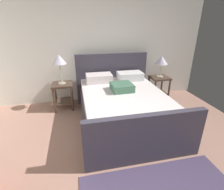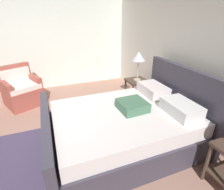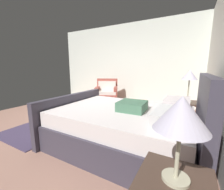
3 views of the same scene
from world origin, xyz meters
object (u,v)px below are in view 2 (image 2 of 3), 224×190
(bed, at_px, (126,126))
(armchair, at_px, (21,90))
(nightstand_left, at_px, (137,88))
(table_lamp_left, at_px, (139,57))

(bed, height_order, armchair, bed)
(nightstand_left, height_order, table_lamp_left, table_lamp_left)
(table_lamp_left, distance_m, armchair, 2.77)
(nightstand_left, bearing_deg, armchair, -111.36)
(bed, bearing_deg, table_lamp_left, 144.87)
(armchair, bearing_deg, nightstand_left, 68.64)
(nightstand_left, distance_m, armchair, 2.66)
(nightstand_left, bearing_deg, bed, -35.13)
(bed, distance_m, armchair, 2.70)
(nightstand_left, xyz_separation_m, table_lamp_left, (-0.00, 0.00, 0.71))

